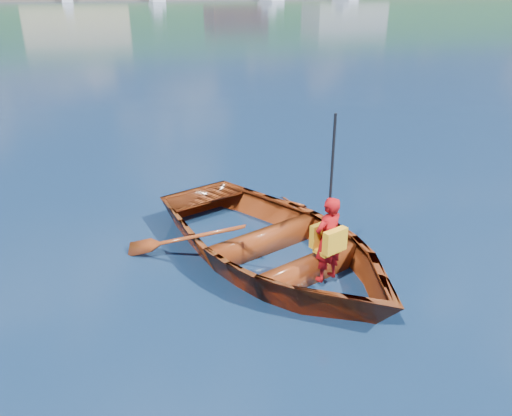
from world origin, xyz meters
TOP-DOWN VIEW (x-y plane):
  - ground at (0.00, 0.00)m, footprint 600.00×600.00m
  - rowboat at (-0.16, -0.06)m, footprint 4.43×5.19m
  - child_paddler at (0.28, -0.86)m, footprint 0.48×0.43m
  - dock at (1.87, 148.00)m, footprint 160.05×8.77m

SIDE VIEW (x-z plane):
  - ground at x=0.00m, z-range 0.00..0.00m
  - rowboat at x=-0.16m, z-range -0.15..0.76m
  - dock at x=1.87m, z-range 0.00..0.80m
  - child_paddler at x=0.28m, z-range -0.38..1.73m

